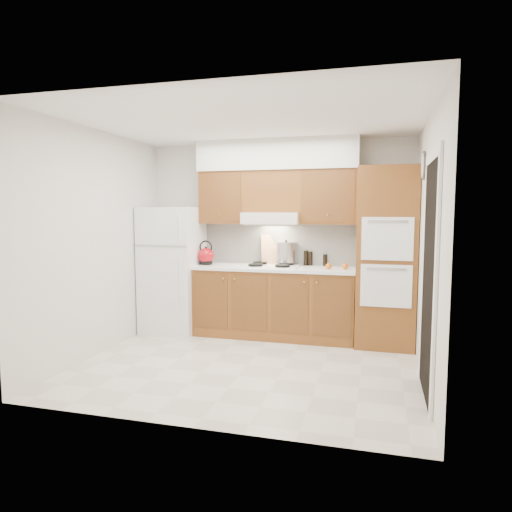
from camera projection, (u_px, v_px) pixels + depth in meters
The scene contains 26 objects.
floor at pixel (248, 365), 4.96m from camera, with size 3.60×3.60×0.00m, color beige.
ceiling at pixel (247, 121), 4.70m from camera, with size 3.60×3.60×0.00m, color white.
wall_back at pixel (278, 238), 6.27m from camera, with size 3.60×0.02×2.60m, color silver.
wall_left at pixel (99, 243), 5.29m from camera, with size 0.02×3.00×2.60m, color silver.
wall_right at pixel (428, 250), 4.36m from camera, with size 0.02×3.00×2.60m, color silver.
fridge at pixel (173, 270), 6.33m from camera, with size 0.75×0.72×1.72m, color white.
base_cabinets at pixel (274, 303), 6.06m from camera, with size 2.11×0.60×0.90m, color brown.
countertop at pixel (274, 268), 6.00m from camera, with size 2.13×0.62×0.04m, color white.
backsplash at pixel (279, 244), 6.26m from camera, with size 2.11×0.03×0.56m, color white.
oven_cabinet at pixel (386, 257), 5.61m from camera, with size 0.70×0.65×2.20m, color brown.
upper_cab_left at pixel (224, 198), 6.24m from camera, with size 0.63×0.33×0.70m, color brown.
upper_cab_right at pixel (329, 197), 5.87m from camera, with size 0.73×0.33×0.70m, color brown.
range_hood at pixel (272, 218), 6.03m from camera, with size 0.75×0.45×0.15m, color silver.
upper_cab_over_hood at pixel (273, 192), 6.06m from camera, with size 0.75×0.33×0.55m, color brown.
soffit at pixel (277, 155), 5.98m from camera, with size 2.13×0.36×0.40m, color silver.
cooktop at pixel (271, 266), 6.03m from camera, with size 0.74×0.50×0.01m, color white.
doorway at pixel (429, 281), 4.06m from camera, with size 0.02×0.90×2.10m, color black.
wall_clock at pixel (424, 165), 4.81m from camera, with size 0.30×0.30×0.02m, color #3F3833.
kettle at pixel (206, 256), 6.22m from camera, with size 0.22×0.22×0.22m, color maroon.
cutting_board at pixel (272, 250), 6.25m from camera, with size 0.31×0.02×0.41m, color tan.
stock_pot at pixel (286, 253), 6.16m from camera, with size 0.26×0.26×0.28m, color #BABABF.
condiment_a at pixel (306, 258), 6.15m from camera, with size 0.06×0.06×0.20m, color black.
condiment_b at pixel (310, 258), 6.13m from camera, with size 0.06×0.06×0.19m, color black.
condiment_c at pixel (325, 260), 6.08m from camera, with size 0.05×0.05×0.16m, color black.
orange_near at pixel (345, 266), 5.74m from camera, with size 0.07×0.07×0.07m, color orange.
orange_far at pixel (329, 266), 5.73m from camera, with size 0.08×0.08×0.08m, color orange.
Camera 1 is at (1.34, -4.63, 1.67)m, focal length 32.00 mm.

